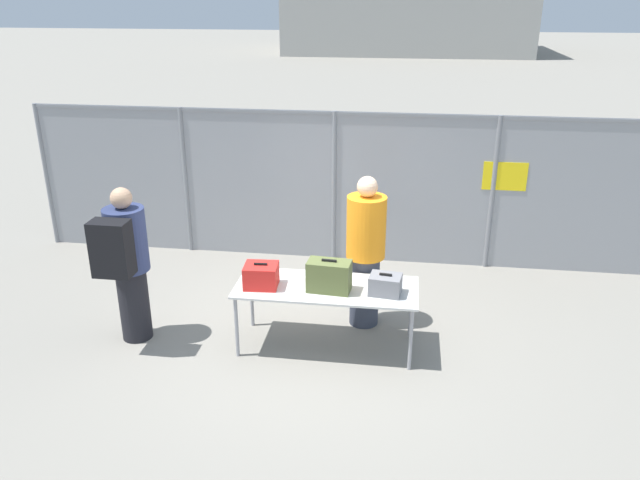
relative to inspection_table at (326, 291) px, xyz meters
name	(u,v)px	position (x,y,z in m)	size (l,w,h in m)	color
ground_plane	(309,338)	(-0.22, 0.14, -0.70)	(120.00, 120.00, 0.00)	gray
fence_section	(335,184)	(-0.21, 2.52, 0.46)	(9.01, 0.07, 2.21)	gray
inspection_table	(326,291)	(0.00, 0.00, 0.00)	(1.99, 0.80, 0.75)	silver
suitcase_red	(261,276)	(-0.70, -0.09, 0.18)	(0.38, 0.34, 0.28)	red
suitcase_olive	(329,276)	(0.04, -0.09, 0.22)	(0.48, 0.29, 0.36)	#566033
suitcase_grey	(385,285)	(0.64, -0.08, 0.16)	(0.36, 0.30, 0.23)	slate
traveler_hooded	(126,261)	(-2.20, -0.17, 0.30)	(0.45, 0.70, 1.81)	black
security_worker_near	(366,250)	(0.38, 0.60, 0.25)	(0.46, 0.46, 1.84)	#383D4C
utility_trailer	(397,187)	(0.65, 5.00, -0.29)	(3.57, 2.09, 0.70)	white
distant_hangar	(408,3)	(0.38, 37.77, 2.30)	(15.16, 10.06, 6.00)	#999993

